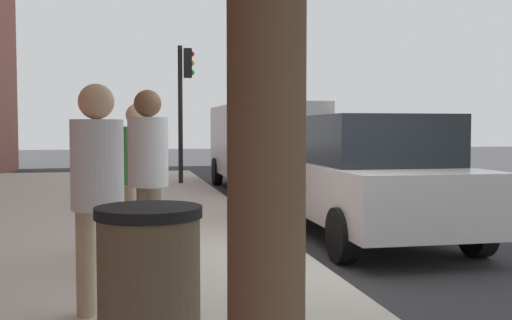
{
  "coord_description": "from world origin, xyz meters",
  "views": [
    {
      "loc": [
        -6.3,
        1.98,
        1.59
      ],
      "look_at": [
        0.04,
        0.63,
        1.24
      ],
      "focal_mm": 41.58,
      "sensor_mm": 36.0,
      "label": 1
    }
  ],
  "objects_px": {
    "traffic_signal": "(184,91)",
    "trash_bin": "(149,297)",
    "pedestrian_at_meter": "(148,165)",
    "parking_officer": "(138,168)",
    "parking_meter": "(256,170)",
    "pedestrian_bystander": "(97,182)",
    "parked_sedan_near": "(368,177)",
    "parked_van_far": "(263,141)"
  },
  "relations": [
    {
      "from": "pedestrian_at_meter",
      "to": "trash_bin",
      "type": "bearing_deg",
      "value": -103.72
    },
    {
      "from": "pedestrian_bystander",
      "to": "trash_bin",
      "type": "relative_size",
      "value": 1.75
    },
    {
      "from": "parking_officer",
      "to": "traffic_signal",
      "type": "xyz_separation_m",
      "value": [
        8.97,
        -1.33,
        1.43
      ]
    },
    {
      "from": "pedestrian_at_meter",
      "to": "traffic_signal",
      "type": "height_order",
      "value": "traffic_signal"
    },
    {
      "from": "traffic_signal",
      "to": "trash_bin",
      "type": "bearing_deg",
      "value": 173.95
    },
    {
      "from": "parked_sedan_near",
      "to": "parked_van_far",
      "type": "xyz_separation_m",
      "value": [
        6.85,
        -0.0,
        0.36
      ]
    },
    {
      "from": "parking_officer",
      "to": "trash_bin",
      "type": "relative_size",
      "value": 1.69
    },
    {
      "from": "parked_van_far",
      "to": "traffic_signal",
      "type": "xyz_separation_m",
      "value": [
        0.91,
        1.92,
        1.32
      ]
    },
    {
      "from": "parking_meter",
      "to": "parked_van_far",
      "type": "distance_m",
      "value": 9.15
    },
    {
      "from": "pedestrian_bystander",
      "to": "parked_sedan_near",
      "type": "distance_m",
      "value": 4.95
    },
    {
      "from": "parked_sedan_near",
      "to": "traffic_signal",
      "type": "bearing_deg",
      "value": 13.89
    },
    {
      "from": "pedestrian_at_meter",
      "to": "traffic_signal",
      "type": "bearing_deg",
      "value": 70.75
    },
    {
      "from": "trash_bin",
      "to": "traffic_signal",
      "type": "bearing_deg",
      "value": -6.05
    },
    {
      "from": "parked_sedan_near",
      "to": "trash_bin",
      "type": "xyz_separation_m",
      "value": [
        -4.64,
        3.23,
        -0.24
      ]
    },
    {
      "from": "parked_sedan_near",
      "to": "traffic_signal",
      "type": "relative_size",
      "value": 1.23
    },
    {
      "from": "parked_sedan_near",
      "to": "parked_van_far",
      "type": "relative_size",
      "value": 0.85
    },
    {
      "from": "trash_bin",
      "to": "parking_meter",
      "type": "bearing_deg",
      "value": -23.95
    },
    {
      "from": "parked_sedan_near",
      "to": "parked_van_far",
      "type": "height_order",
      "value": "parked_van_far"
    },
    {
      "from": "parking_meter",
      "to": "pedestrian_bystander",
      "type": "xyz_separation_m",
      "value": [
        -1.36,
        1.48,
        0.02
      ]
    },
    {
      "from": "parked_van_far",
      "to": "traffic_signal",
      "type": "relative_size",
      "value": 1.45
    },
    {
      "from": "trash_bin",
      "to": "parked_van_far",
      "type": "bearing_deg",
      "value": -15.71
    },
    {
      "from": "pedestrian_at_meter",
      "to": "trash_bin",
      "type": "relative_size",
      "value": 1.8
    },
    {
      "from": "parking_meter",
      "to": "pedestrian_at_meter",
      "type": "bearing_deg",
      "value": 86.24
    },
    {
      "from": "parking_meter",
      "to": "trash_bin",
      "type": "xyz_separation_m",
      "value": [
        -2.59,
        1.15,
        -0.51
      ]
    },
    {
      "from": "parking_meter",
      "to": "pedestrian_bystander",
      "type": "distance_m",
      "value": 2.01
    },
    {
      "from": "parking_officer",
      "to": "parked_sedan_near",
      "type": "relative_size",
      "value": 0.39
    },
    {
      "from": "parking_meter",
      "to": "traffic_signal",
      "type": "relative_size",
      "value": 0.39
    },
    {
      "from": "parking_meter",
      "to": "parked_sedan_near",
      "type": "relative_size",
      "value": 0.32
    },
    {
      "from": "parking_meter",
      "to": "parking_officer",
      "type": "bearing_deg",
      "value": 54.21
    },
    {
      "from": "pedestrian_at_meter",
      "to": "parking_officer",
      "type": "relative_size",
      "value": 1.06
    },
    {
      "from": "parking_meter",
      "to": "parked_van_far",
      "type": "xyz_separation_m",
      "value": [
        8.91,
        -2.08,
        0.09
      ]
    },
    {
      "from": "parking_officer",
      "to": "parked_van_far",
      "type": "relative_size",
      "value": 0.33
    },
    {
      "from": "parked_sedan_near",
      "to": "parked_van_far",
      "type": "bearing_deg",
      "value": -0.01
    },
    {
      "from": "traffic_signal",
      "to": "trash_bin",
      "type": "distance_m",
      "value": 12.62
    },
    {
      "from": "parking_meter",
      "to": "parking_officer",
      "type": "height_order",
      "value": "parking_officer"
    },
    {
      "from": "parking_meter",
      "to": "trash_bin",
      "type": "relative_size",
      "value": 1.4
    },
    {
      "from": "parking_meter",
      "to": "traffic_signal",
      "type": "xyz_separation_m",
      "value": [
        9.81,
        -0.16,
        1.41
      ]
    },
    {
      "from": "pedestrian_at_meter",
      "to": "parking_officer",
      "type": "xyz_separation_m",
      "value": [
        0.77,
        0.09,
        -0.08
      ]
    },
    {
      "from": "parked_sedan_near",
      "to": "parked_van_far",
      "type": "distance_m",
      "value": 6.86
    },
    {
      "from": "pedestrian_bystander",
      "to": "traffic_signal",
      "type": "xyz_separation_m",
      "value": [
        11.18,
        -1.65,
        1.39
      ]
    },
    {
      "from": "pedestrian_bystander",
      "to": "trash_bin",
      "type": "height_order",
      "value": "pedestrian_bystander"
    },
    {
      "from": "pedestrian_bystander",
      "to": "traffic_signal",
      "type": "height_order",
      "value": "traffic_signal"
    }
  ]
}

